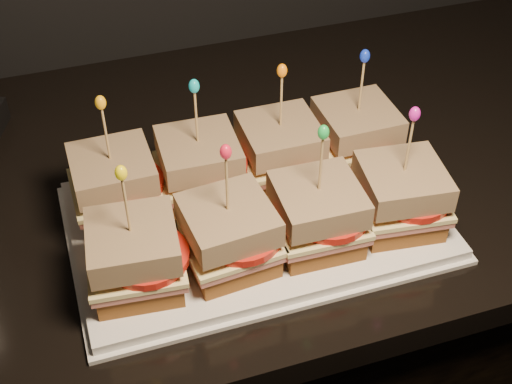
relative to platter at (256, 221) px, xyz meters
name	(u,v)px	position (x,y,z in m)	size (l,w,h in m)	color
granite_slab	(184,184)	(-0.06, 0.12, -0.03)	(2.34, 0.65, 0.04)	black
platter	(256,221)	(0.00, 0.00, 0.00)	(0.43, 0.26, 0.02)	white
platter_rim	(256,225)	(0.00, 0.00, -0.01)	(0.44, 0.28, 0.01)	white
sandwich_0_bread_bot	(118,202)	(-0.15, 0.06, 0.02)	(0.09, 0.09, 0.02)	brown
sandwich_0_ham	(116,191)	(-0.15, 0.06, 0.04)	(0.10, 0.09, 0.01)	#B6574E
sandwich_0_cheese	(115,187)	(-0.15, 0.06, 0.04)	(0.10, 0.10, 0.01)	#FEEE9C
sandwich_0_tomato	(126,183)	(-0.14, 0.06, 0.05)	(0.09, 0.09, 0.01)	red
sandwich_0_bread_top	(112,169)	(-0.15, 0.06, 0.07)	(0.09, 0.09, 0.03)	#4D2B11
sandwich_0_pick	(106,137)	(-0.15, 0.06, 0.12)	(0.00, 0.00, 0.09)	tan
sandwich_0_frill	(101,103)	(-0.15, 0.06, 0.16)	(0.01, 0.01, 0.02)	orange
sandwich_1_bread_bot	(201,184)	(-0.05, 0.06, 0.02)	(0.09, 0.09, 0.02)	brown
sandwich_1_ham	(200,174)	(-0.05, 0.06, 0.04)	(0.10, 0.09, 0.01)	#B6574E
sandwich_1_cheese	(200,170)	(-0.05, 0.06, 0.04)	(0.10, 0.10, 0.01)	#FEEE9C
sandwich_1_tomato	(210,166)	(-0.04, 0.06, 0.05)	(0.09, 0.09, 0.01)	red
sandwich_1_bread_top	(199,152)	(-0.05, 0.06, 0.07)	(0.09, 0.09, 0.03)	#4D2B11
sandwich_1_pick	(196,120)	(-0.05, 0.06, 0.12)	(0.00, 0.00, 0.09)	tan
sandwich_1_frill	(194,86)	(-0.05, 0.06, 0.16)	(0.01, 0.01, 0.02)	#12ADBA
sandwich_2_bread_bot	(279,168)	(0.05, 0.06, 0.02)	(0.09, 0.09, 0.02)	brown
sandwich_2_ham	(280,158)	(0.05, 0.06, 0.04)	(0.10, 0.09, 0.01)	#B6574E
sandwich_2_cheese	(280,153)	(0.05, 0.06, 0.04)	(0.10, 0.10, 0.01)	#FEEE9C
sandwich_2_tomato	(291,149)	(0.06, 0.06, 0.05)	(0.09, 0.09, 0.01)	red
sandwich_2_bread_top	(280,135)	(0.05, 0.06, 0.07)	(0.09, 0.09, 0.03)	#4D2B11
sandwich_2_pick	(281,104)	(0.05, 0.06, 0.12)	(0.00, 0.00, 0.09)	tan
sandwich_2_frill	(282,71)	(0.05, 0.06, 0.16)	(0.01, 0.01, 0.02)	orange
sandwich_3_bread_bot	(354,152)	(0.15, 0.06, 0.02)	(0.09, 0.09, 0.02)	brown
sandwich_3_ham	(355,142)	(0.15, 0.06, 0.04)	(0.10, 0.09, 0.01)	#B6574E
sandwich_3_cheese	(356,138)	(0.15, 0.06, 0.04)	(0.10, 0.10, 0.01)	#FEEE9C
sandwich_3_tomato	(367,134)	(0.16, 0.06, 0.05)	(0.09, 0.09, 0.01)	red
sandwich_3_bread_top	(358,120)	(0.15, 0.06, 0.07)	(0.09, 0.09, 0.03)	#4D2B11
sandwich_3_pick	(361,89)	(0.15, 0.06, 0.12)	(0.00, 0.00, 0.09)	tan
sandwich_3_frill	(365,56)	(0.15, 0.06, 0.16)	(0.01, 0.01, 0.02)	#1330CF
sandwich_4_bread_bot	(138,275)	(-0.15, -0.06, 0.02)	(0.09, 0.09, 0.02)	brown
sandwich_4_ham	(136,264)	(-0.15, -0.06, 0.04)	(0.10, 0.09, 0.01)	#B6574E
sandwich_4_cheese	(135,260)	(-0.15, -0.06, 0.04)	(0.10, 0.10, 0.01)	#FEEE9C
sandwich_4_tomato	(147,256)	(-0.14, -0.07, 0.05)	(0.09, 0.09, 0.01)	red
sandwich_4_bread_top	(132,241)	(-0.15, -0.06, 0.07)	(0.09, 0.09, 0.03)	#4D2B11
sandwich_4_pick	(127,208)	(-0.15, -0.06, 0.12)	(0.00, 0.00, 0.09)	tan
sandwich_4_frill	(121,173)	(-0.15, -0.06, 0.16)	(0.01, 0.01, 0.02)	yellow
sandwich_5_bread_bot	(229,253)	(-0.05, -0.06, 0.02)	(0.09, 0.09, 0.02)	brown
sandwich_5_ham	(229,243)	(-0.05, -0.06, 0.04)	(0.10, 0.09, 0.01)	#B6574E
sandwich_5_cheese	(229,238)	(-0.05, -0.06, 0.04)	(0.10, 0.10, 0.01)	#FEEE9C
sandwich_5_tomato	(241,235)	(-0.04, -0.07, 0.05)	(0.09, 0.09, 0.01)	red
sandwich_5_bread_top	(228,220)	(-0.05, -0.06, 0.07)	(0.09, 0.09, 0.03)	#4D2B11
sandwich_5_pick	(227,187)	(-0.05, -0.06, 0.12)	(0.00, 0.00, 0.09)	tan
sandwich_5_frill	(226,152)	(-0.05, -0.06, 0.16)	(0.01, 0.01, 0.02)	red
sandwich_6_bread_bot	(316,233)	(0.05, -0.06, 0.02)	(0.09, 0.09, 0.02)	brown
sandwich_6_ham	(316,222)	(0.05, -0.06, 0.04)	(0.10, 0.09, 0.01)	#B6574E
sandwich_6_cheese	(317,218)	(0.05, -0.06, 0.04)	(0.10, 0.10, 0.01)	#FEEE9C
sandwich_6_tomato	(329,214)	(0.06, -0.07, 0.05)	(0.09, 0.09, 0.01)	red
sandwich_6_bread_top	(318,200)	(0.05, -0.06, 0.07)	(0.09, 0.09, 0.03)	#4D2B11
sandwich_6_pick	(321,167)	(0.05, -0.06, 0.12)	(0.00, 0.00, 0.09)	tan
sandwich_6_frill	(323,132)	(0.05, -0.06, 0.16)	(0.01, 0.01, 0.02)	green
sandwich_7_bread_bot	(397,214)	(0.15, -0.06, 0.02)	(0.09, 0.09, 0.02)	brown
sandwich_7_ham	(399,203)	(0.15, -0.06, 0.04)	(0.10, 0.09, 0.01)	#B6574E
sandwich_7_cheese	(400,199)	(0.15, -0.06, 0.04)	(0.10, 0.10, 0.01)	#FEEE9C
sandwich_7_tomato	(412,195)	(0.16, -0.07, 0.05)	(0.09, 0.09, 0.01)	red
sandwich_7_bread_top	(403,181)	(0.15, -0.06, 0.07)	(0.09, 0.09, 0.03)	#4D2B11
sandwich_7_pick	(409,148)	(0.15, -0.06, 0.12)	(0.00, 0.00, 0.09)	tan
sandwich_7_frill	(415,114)	(0.15, -0.06, 0.16)	(0.01, 0.01, 0.02)	#D11AA4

